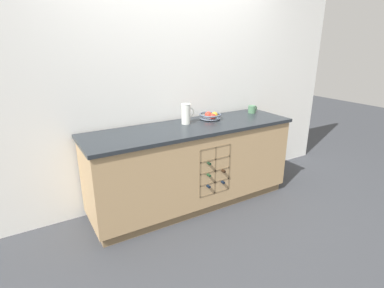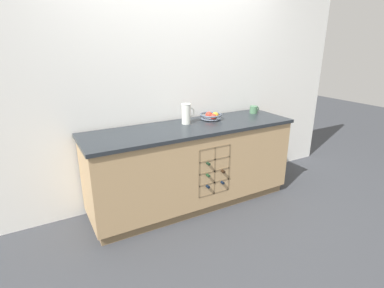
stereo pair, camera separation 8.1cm
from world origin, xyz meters
TOP-DOWN VIEW (x-y plane):
  - ground_plane at (0.00, 0.00)m, footprint 14.00×14.00m
  - back_wall at (0.00, 0.37)m, footprint 4.57×0.06m
  - kitchen_island at (0.00, -0.00)m, footprint 2.21×0.66m
  - fruit_bowl at (0.31, 0.13)m, footprint 0.24×0.24m
  - white_pitcher at (-0.01, 0.11)m, footprint 0.15×0.10m
  - ceramic_mug at (0.92, 0.13)m, footprint 0.13×0.09m

SIDE VIEW (x-z plane):
  - ground_plane at x=0.00m, z-range 0.00..0.00m
  - kitchen_island at x=0.00m, z-range 0.01..0.89m
  - fruit_bowl at x=0.31m, z-range 0.88..0.97m
  - ceramic_mug at x=0.92m, z-range 0.88..0.97m
  - white_pitcher at x=-0.01m, z-range 0.89..1.10m
  - back_wall at x=0.00m, z-range 0.00..2.55m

